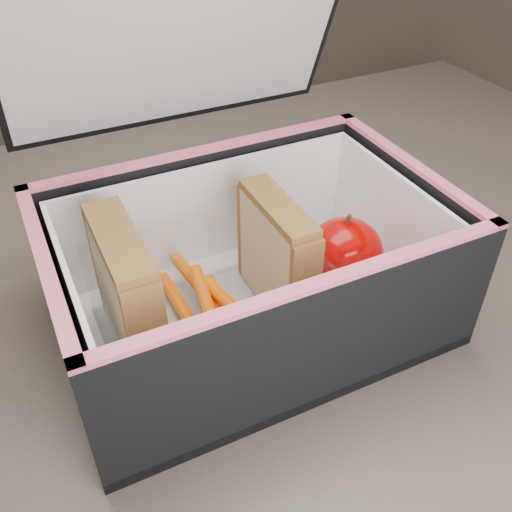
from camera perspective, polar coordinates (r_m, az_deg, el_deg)
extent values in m
cube|color=brown|center=(0.57, -2.18, -3.77)|extent=(1.20, 0.80, 0.03)
cube|color=#382D26|center=(1.27, 14.56, 0.53)|extent=(0.05, 0.05, 0.72)
cube|color=black|center=(0.52, -8.02, 21.33)|extent=(0.31, 0.09, 0.19)
cube|color=#CFB585|center=(0.44, -13.68, -4.46)|extent=(0.01, 0.10, 0.11)
cube|color=#C1656B|center=(0.45, -12.54, -4.55)|extent=(0.01, 0.10, 0.10)
cube|color=#CFB585|center=(0.45, -11.55, -3.83)|extent=(0.01, 0.10, 0.11)
cube|color=brown|center=(0.41, -13.67, 1.65)|extent=(0.03, 0.10, 0.01)
cube|color=#CFB585|center=(0.48, 1.23, -0.44)|extent=(0.01, 0.09, 0.10)
cube|color=#C1656B|center=(0.48, 2.05, -0.54)|extent=(0.01, 0.09, 0.09)
cube|color=#CFB585|center=(0.48, 2.89, 0.07)|extent=(0.01, 0.09, 0.10)
cube|color=brown|center=(0.45, 2.21, 4.93)|extent=(0.03, 0.09, 0.01)
cylinder|color=orange|center=(0.50, -7.54, -5.06)|extent=(0.01, 0.09, 0.01)
cylinder|color=orange|center=(0.47, -3.73, -5.81)|extent=(0.03, 0.09, 0.01)
cylinder|color=orange|center=(0.47, -4.98, -4.69)|extent=(0.03, 0.09, 0.01)
cylinder|color=orange|center=(0.49, -3.30, -5.89)|extent=(0.02, 0.09, 0.01)
cylinder|color=orange|center=(0.50, -5.84, -2.83)|extent=(0.02, 0.09, 0.01)
cylinder|color=orange|center=(0.46, -2.05, -5.51)|extent=(0.03, 0.09, 0.01)
cube|color=white|center=(0.53, 7.95, -2.58)|extent=(0.09, 0.09, 0.01)
ellipsoid|color=#8B0700|center=(0.51, 8.82, 0.30)|extent=(0.07, 0.07, 0.06)
cylinder|color=#402D17|center=(0.49, 9.22, 3.59)|extent=(0.00, 0.01, 0.01)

